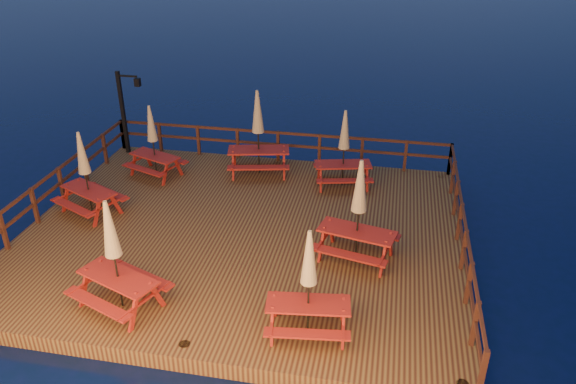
% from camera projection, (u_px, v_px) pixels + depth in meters
% --- Properties ---
extents(ground, '(500.00, 500.00, 0.00)m').
position_uv_depth(ground, '(243.00, 243.00, 15.84)').
color(ground, black).
rests_on(ground, ground).
extents(deck, '(12.00, 10.00, 0.40)m').
position_uv_depth(deck, '(243.00, 237.00, 15.75)').
color(deck, '#3F1E14').
rests_on(deck, ground).
extents(deck_piles, '(11.44, 9.44, 1.40)m').
position_uv_depth(deck_piles, '(243.00, 251.00, 15.98)').
color(deck_piles, '#381A11').
rests_on(deck_piles, ground).
extents(railing, '(11.80, 9.75, 1.10)m').
position_uv_depth(railing, '(257.00, 178.00, 16.85)').
color(railing, '#381A11').
rests_on(railing, deck).
extents(lamp_post, '(0.85, 0.18, 3.00)m').
position_uv_depth(lamp_post, '(126.00, 105.00, 19.71)').
color(lamp_post, black).
rests_on(lamp_post, deck).
extents(picnic_table_0, '(2.33, 2.14, 2.70)m').
position_uv_depth(picnic_table_0, '(114.00, 254.00, 12.11)').
color(picnic_table_0, maroon).
rests_on(picnic_table_0, deck).
extents(picnic_table_1, '(2.06, 1.82, 2.53)m').
position_uv_depth(picnic_table_1, '(344.00, 147.00, 17.55)').
color(picnic_table_1, maroon).
rests_on(picnic_table_1, deck).
extents(picnic_table_2, '(2.22, 2.07, 2.53)m').
position_uv_depth(picnic_table_2, '(85.00, 172.00, 15.97)').
color(picnic_table_2, maroon).
rests_on(picnic_table_2, deck).
extents(picnic_table_3, '(2.32, 2.04, 2.88)m').
position_uv_depth(picnic_table_3, '(258.00, 131.00, 18.29)').
color(picnic_table_3, maroon).
rests_on(picnic_table_3, deck).
extents(picnic_table_4, '(1.92, 1.65, 2.51)m').
position_uv_depth(picnic_table_4, '(309.00, 282.00, 11.40)').
color(picnic_table_4, maroon).
rests_on(picnic_table_4, deck).
extents(picnic_table_5, '(2.24, 1.98, 2.76)m').
position_uv_depth(picnic_table_5, '(359.00, 210.00, 13.79)').
color(picnic_table_5, maroon).
rests_on(picnic_table_5, deck).
extents(picnic_table_6, '(2.09, 1.91, 2.43)m').
position_uv_depth(picnic_table_6, '(153.00, 140.00, 18.24)').
color(picnic_table_6, maroon).
rests_on(picnic_table_6, deck).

